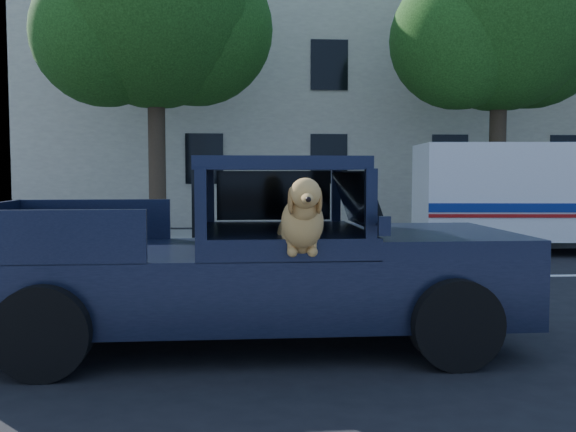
% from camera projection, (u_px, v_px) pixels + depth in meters
% --- Properties ---
extents(ground, '(120.00, 120.00, 0.00)m').
position_uv_depth(ground, '(405.00, 328.00, 7.37)').
color(ground, black).
rests_on(ground, ground).
extents(far_sidewalk, '(60.00, 4.00, 0.15)m').
position_uv_depth(far_sidewalk, '(313.00, 238.00, 16.52)').
color(far_sidewalk, gray).
rests_on(far_sidewalk, ground).
extents(lane_stripes, '(21.60, 0.14, 0.01)m').
position_uv_depth(lane_stripes, '(469.00, 277.00, 10.90)').
color(lane_stripes, silver).
rests_on(lane_stripes, ground).
extents(street_tree_left, '(6.00, 5.20, 8.60)m').
position_uv_depth(street_tree_left, '(156.00, 17.00, 16.24)').
color(street_tree_left, '#332619').
rests_on(street_tree_left, ground).
extents(street_tree_mid, '(6.00, 5.20, 8.60)m').
position_uv_depth(street_tree_mid, '(501.00, 23.00, 16.92)').
color(street_tree_mid, '#332619').
rests_on(street_tree_mid, ground).
extents(building_main, '(26.00, 6.00, 9.00)m').
position_uv_depth(building_main, '(371.00, 98.00, 23.70)').
color(building_main, beige).
rests_on(building_main, ground).
extents(pickup_truck, '(5.44, 2.78, 1.94)m').
position_uv_depth(pickup_truck, '(243.00, 281.00, 6.67)').
color(pickup_truck, black).
rests_on(pickup_truck, ground).
extents(mail_truck, '(4.56, 2.59, 2.40)m').
position_uv_depth(mail_truck, '(513.00, 205.00, 14.25)').
color(mail_truck, silver).
rests_on(mail_truck, ground).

